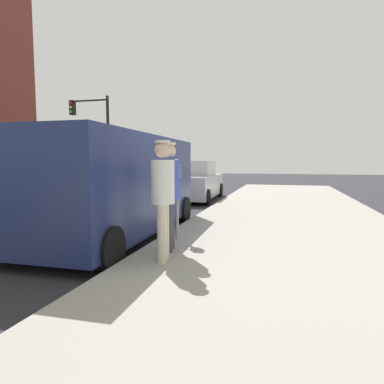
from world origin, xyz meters
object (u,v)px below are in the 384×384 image
at_px(pedestrian_in_white, 163,192).
at_px(traffic_light_corner, 94,127).
at_px(pedestrian_in_blue, 169,189).
at_px(parked_sedan_ahead, 194,182).
at_px(parking_meter_near, 177,185).
at_px(parked_van, 115,184).

relative_size(pedestrian_in_white, traffic_light_corner, 0.34).
xyz_separation_m(pedestrian_in_blue, parked_sedan_ahead, (-1.87, 8.44, -0.43)).
bearing_deg(parked_sedan_ahead, parking_meter_near, -77.24).
bearing_deg(parked_van, parking_meter_near, -13.29).
height_order(parked_sedan_ahead, traffic_light_corner, traffic_light_corner).
xyz_separation_m(pedestrian_in_white, traffic_light_corner, (-8.50, 11.94, 2.34)).
xyz_separation_m(parked_sedan_ahead, traffic_light_corner, (-6.53, 2.95, 2.77)).
bearing_deg(parking_meter_near, pedestrian_in_blue, -80.12).
height_order(parking_meter_near, traffic_light_corner, traffic_light_corner).
bearing_deg(pedestrian_in_white, pedestrian_in_blue, 100.32).
xyz_separation_m(pedestrian_in_white, pedestrian_in_blue, (-0.10, 0.56, 0.00)).
height_order(pedestrian_in_white, pedestrian_in_blue, pedestrian_in_blue).
distance_m(pedestrian_in_blue, parked_van, 2.06).
distance_m(pedestrian_in_white, pedestrian_in_blue, 0.57).
xyz_separation_m(parking_meter_near, pedestrian_in_blue, (0.15, -0.87, -0.00)).
bearing_deg(parking_meter_near, pedestrian_in_white, -79.95).
distance_m(parking_meter_near, parked_van, 1.54).
bearing_deg(parking_meter_near, traffic_light_corner, 128.11).
xyz_separation_m(parking_meter_near, traffic_light_corner, (-8.25, 10.51, 2.34)).
distance_m(parked_van, traffic_light_corner, 12.42).
xyz_separation_m(pedestrian_in_white, parked_van, (-1.75, 1.78, -0.02)).
bearing_deg(traffic_light_corner, parked_sedan_ahead, -24.27).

